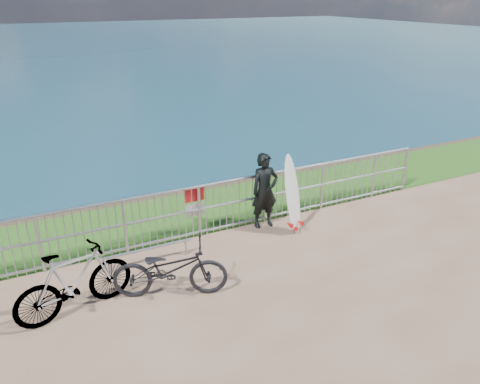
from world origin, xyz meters
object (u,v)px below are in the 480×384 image
surfer (265,191)px  surfboard (293,197)px  bicycle_far (74,281)px  bicycle_near (170,269)px

surfer → surfboard: 0.62m
surfboard → bicycle_far: size_ratio=0.90×
bicycle_far → surfboard: bearing=-92.8°
bicycle_near → surfboard: bearing=-49.5°
surfboard → bicycle_near: 3.16m
surfer → surfboard: surfboard is taller
bicycle_near → surfer: bearing=-38.4°
surfboard → bicycle_near: surfboard is taller
bicycle_far → surfer: bearing=-85.4°
bicycle_near → bicycle_far: bearing=103.2°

